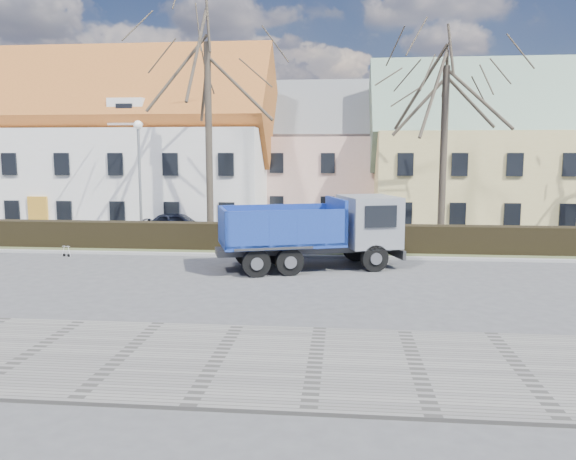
# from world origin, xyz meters

# --- Properties ---
(ground) EXTENTS (120.00, 120.00, 0.00)m
(ground) POSITION_xyz_m (0.00, 0.00, 0.00)
(ground) COLOR #414244
(sidewalk_near) EXTENTS (80.00, 5.00, 0.08)m
(sidewalk_near) POSITION_xyz_m (0.00, -8.50, 0.04)
(sidewalk_near) COLOR slate
(sidewalk_near) RESTS_ON ground
(curb_far) EXTENTS (80.00, 0.30, 0.12)m
(curb_far) POSITION_xyz_m (0.00, 4.60, 0.06)
(curb_far) COLOR gray
(curb_far) RESTS_ON ground
(grass_strip) EXTENTS (80.00, 3.00, 0.10)m
(grass_strip) POSITION_xyz_m (0.00, 6.20, 0.05)
(grass_strip) COLOR #434D2B
(grass_strip) RESTS_ON ground
(hedge) EXTENTS (60.00, 0.90, 1.30)m
(hedge) POSITION_xyz_m (0.00, 6.00, 0.65)
(hedge) COLOR black
(hedge) RESTS_ON ground
(building_white) EXTENTS (26.80, 10.80, 9.50)m
(building_white) POSITION_xyz_m (-13.00, 16.00, 4.75)
(building_white) COLOR white
(building_white) RESTS_ON ground
(building_pink) EXTENTS (10.80, 8.80, 8.00)m
(building_pink) POSITION_xyz_m (4.00, 20.00, 4.00)
(building_pink) COLOR #D4A596
(building_pink) RESTS_ON ground
(building_yellow) EXTENTS (18.80, 10.80, 8.50)m
(building_yellow) POSITION_xyz_m (16.00, 17.00, 4.25)
(building_yellow) COLOR #D9C377
(building_yellow) RESTS_ON ground
(tree_1) EXTENTS (9.20, 9.20, 12.65)m
(tree_1) POSITION_xyz_m (-2.00, 8.50, 6.33)
(tree_1) COLOR #372F26
(tree_1) RESTS_ON ground
(tree_2) EXTENTS (8.00, 8.00, 11.00)m
(tree_2) POSITION_xyz_m (10.00, 8.50, 5.50)
(tree_2) COLOR #372F26
(tree_2) RESTS_ON ground
(dump_truck) EXTENTS (8.15, 5.09, 3.06)m
(dump_truck) POSITION_xyz_m (3.45, 2.10, 1.53)
(dump_truck) COLOR navy
(dump_truck) RESTS_ON ground
(streetlight) EXTENTS (0.50, 0.50, 6.42)m
(streetlight) POSITION_xyz_m (-5.23, 7.00, 3.21)
(streetlight) COLOR gray
(streetlight) RESTS_ON ground
(cart_frame) EXTENTS (0.68, 0.49, 0.56)m
(cart_frame) POSITION_xyz_m (-7.80, 3.77, 0.28)
(cart_frame) COLOR silver
(cart_frame) RESTS_ON ground
(parked_car_a) EXTENTS (4.15, 1.83, 1.39)m
(parked_car_a) POSITION_xyz_m (-4.37, 10.48, 0.69)
(parked_car_a) COLOR black
(parked_car_a) RESTS_ON ground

